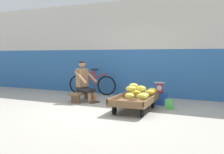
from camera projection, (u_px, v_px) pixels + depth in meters
name	position (u px, v px, depth m)	size (l,w,h in m)	color
ground_plane	(100.00, 113.00, 5.64)	(80.00, 80.00, 0.00)	#A39E93
back_wall	(138.00, 48.00, 7.99)	(16.00, 0.30, 3.04)	#2D609E
banana_cart	(135.00, 101.00, 5.83)	(0.88, 1.46, 0.36)	brown
banana_pile	(140.00, 92.00, 5.73)	(0.71, 1.26, 0.26)	gold
low_bench	(82.00, 94.00, 7.12)	(0.35, 1.11, 0.27)	brown
vendor_seated	(84.00, 81.00, 7.02)	(0.73, 0.60, 1.14)	#9E704C
plastic_crate	(160.00, 99.00, 6.60)	(0.36, 0.28, 0.30)	#234CA8
weighing_scale	(160.00, 88.00, 6.57)	(0.30, 0.30, 0.29)	#28282D
bicycle_near_left	(92.00, 84.00, 8.23)	(1.66, 0.48, 0.86)	black
shopping_bag	(169.00, 104.00, 6.02)	(0.18, 0.12, 0.24)	green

